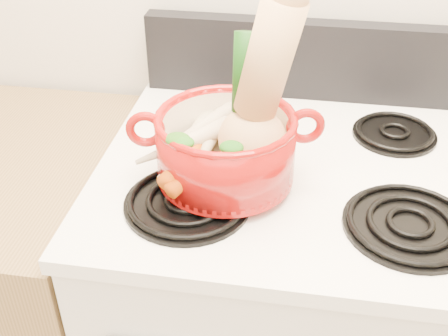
% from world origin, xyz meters
% --- Properties ---
extents(stove_body, '(0.76, 0.65, 0.92)m').
position_xyz_m(stove_body, '(0.00, 1.40, 0.46)').
color(stove_body, silver).
rests_on(stove_body, floor).
extents(cooktop, '(0.78, 0.67, 0.03)m').
position_xyz_m(cooktop, '(0.00, 1.40, 0.93)').
color(cooktop, white).
rests_on(cooktop, stove_body).
extents(control_backsplash, '(0.76, 0.05, 0.18)m').
position_xyz_m(control_backsplash, '(0.00, 1.70, 1.04)').
color(control_backsplash, black).
rests_on(control_backsplash, cooktop).
extents(burner_front_left, '(0.22, 0.22, 0.02)m').
position_xyz_m(burner_front_left, '(-0.19, 1.24, 0.96)').
color(burner_front_left, black).
rests_on(burner_front_left, cooktop).
extents(burner_front_right, '(0.22, 0.22, 0.02)m').
position_xyz_m(burner_front_right, '(0.19, 1.24, 0.96)').
color(burner_front_right, black).
rests_on(burner_front_right, cooktop).
extents(burner_back_left, '(0.17, 0.17, 0.02)m').
position_xyz_m(burner_back_left, '(-0.19, 1.54, 0.96)').
color(burner_back_left, black).
rests_on(burner_back_left, cooktop).
extents(burner_back_right, '(0.17, 0.17, 0.02)m').
position_xyz_m(burner_back_right, '(0.19, 1.54, 0.96)').
color(burner_back_right, black).
rests_on(burner_back_right, cooktop).
extents(dutch_oven, '(0.29, 0.29, 0.12)m').
position_xyz_m(dutch_oven, '(-0.13, 1.32, 1.03)').
color(dutch_oven, '#930C09').
rests_on(dutch_oven, burner_front_left).
extents(pot_handle_left, '(0.07, 0.03, 0.07)m').
position_xyz_m(pot_handle_left, '(-0.27, 1.29, 1.07)').
color(pot_handle_left, '#930C09').
rests_on(pot_handle_left, dutch_oven).
extents(pot_handle_right, '(0.07, 0.03, 0.07)m').
position_xyz_m(pot_handle_right, '(0.00, 1.34, 1.07)').
color(pot_handle_right, '#930C09').
rests_on(pot_handle_right, dutch_oven).
extents(squash, '(0.23, 0.20, 0.34)m').
position_xyz_m(squash, '(-0.09, 1.32, 1.15)').
color(squash, '#DEB672').
rests_on(squash, dutch_oven).
extents(leek, '(0.04, 0.09, 0.25)m').
position_xyz_m(leek, '(-0.11, 1.33, 1.12)').
color(leek, silver).
rests_on(leek, dutch_oven).
extents(ginger, '(0.09, 0.07, 0.04)m').
position_xyz_m(ginger, '(-0.13, 1.41, 1.01)').
color(ginger, tan).
rests_on(ginger, dutch_oven).
extents(parsnip_0, '(0.14, 0.21, 0.06)m').
position_xyz_m(parsnip_0, '(-0.19, 1.34, 1.01)').
color(parsnip_0, beige).
rests_on(parsnip_0, dutch_oven).
extents(parsnip_1, '(0.10, 0.21, 0.06)m').
position_xyz_m(parsnip_1, '(-0.20, 1.35, 1.02)').
color(parsnip_1, beige).
rests_on(parsnip_1, dutch_oven).
extents(parsnip_2, '(0.06, 0.18, 0.05)m').
position_xyz_m(parsnip_2, '(-0.17, 1.34, 1.03)').
color(parsnip_2, beige).
rests_on(parsnip_2, dutch_oven).
extents(parsnip_3, '(0.18, 0.14, 0.06)m').
position_xyz_m(parsnip_3, '(-0.21, 1.32, 1.03)').
color(parsnip_3, beige).
rests_on(parsnip_3, dutch_oven).
extents(parsnip_4, '(0.18, 0.20, 0.06)m').
position_xyz_m(parsnip_4, '(-0.18, 1.38, 1.04)').
color(parsnip_4, beige).
rests_on(parsnip_4, dutch_oven).
extents(carrot_0, '(0.10, 0.14, 0.04)m').
position_xyz_m(carrot_0, '(-0.17, 1.26, 1.01)').
color(carrot_0, '#C8500A').
rests_on(carrot_0, dutch_oven).
extents(carrot_1, '(0.08, 0.16, 0.05)m').
position_xyz_m(carrot_1, '(-0.20, 1.28, 1.02)').
color(carrot_1, '#C95F0A').
rests_on(carrot_1, dutch_oven).
extents(carrot_2, '(0.04, 0.16, 0.04)m').
position_xyz_m(carrot_2, '(-0.10, 1.30, 1.02)').
color(carrot_2, '#DC450B').
rests_on(carrot_2, dutch_oven).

